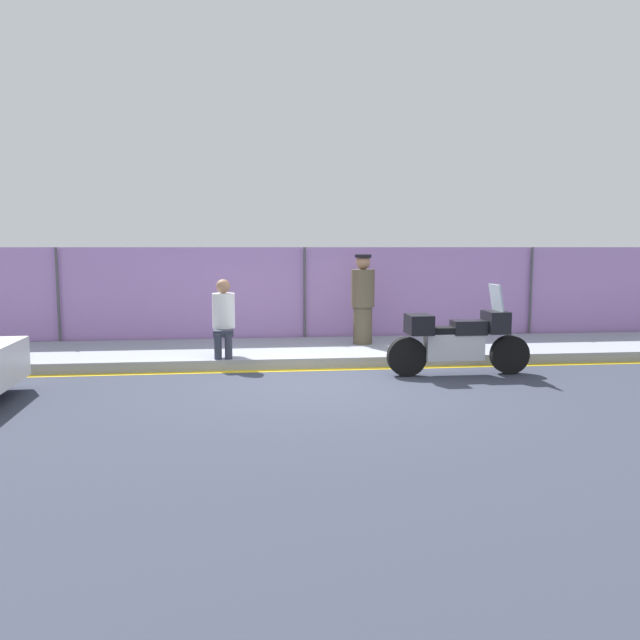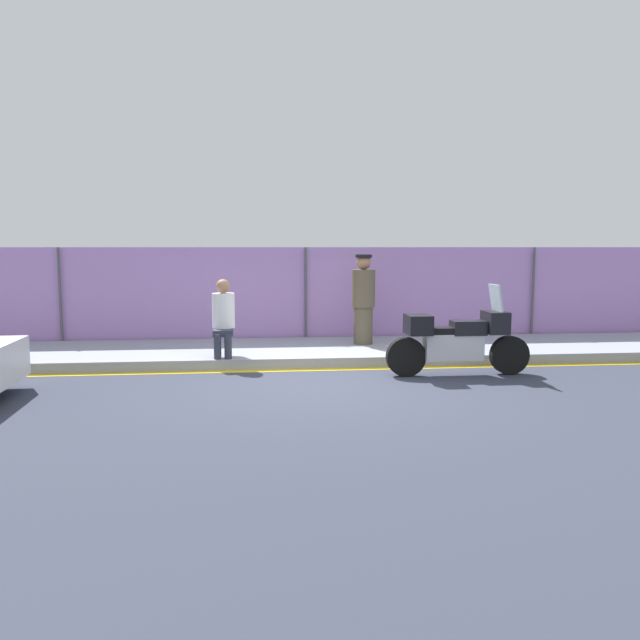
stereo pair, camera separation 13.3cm
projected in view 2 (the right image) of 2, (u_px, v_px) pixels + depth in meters
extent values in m
plane|color=#333847|center=(325.00, 384.00, 9.10)|extent=(120.00, 120.00, 0.00)
cube|color=#8E93A3|center=(311.00, 351.00, 11.41)|extent=(35.31, 2.45, 0.17)
cube|color=gold|center=(318.00, 370.00, 10.12)|extent=(35.31, 0.18, 0.01)
cube|color=#AD7FC6|center=(305.00, 296.00, 12.60)|extent=(33.55, 0.08, 1.98)
cylinder|color=#4C4C51|center=(60.00, 299.00, 12.02)|extent=(0.05, 0.05, 1.98)
cylinder|color=#4C4C51|center=(306.00, 297.00, 12.50)|extent=(0.05, 0.05, 1.98)
cylinder|color=#4C4C51|center=(533.00, 295.00, 12.98)|extent=(0.05, 0.05, 1.98)
cylinder|color=black|center=(509.00, 355.00, 9.75)|extent=(0.61, 0.14, 0.61)
cylinder|color=black|center=(406.00, 357.00, 9.59)|extent=(0.61, 0.14, 0.61)
cube|color=silver|center=(453.00, 347.00, 9.64)|extent=(0.91, 0.28, 0.41)
cube|color=black|center=(468.00, 328.00, 9.63)|extent=(0.52, 0.31, 0.22)
cube|color=black|center=(447.00, 331.00, 9.60)|extent=(0.60, 0.28, 0.10)
cube|color=black|center=(495.00, 322.00, 9.66)|extent=(0.32, 0.48, 0.34)
cube|color=silver|center=(496.00, 298.00, 9.62)|extent=(0.11, 0.42, 0.42)
cube|color=black|center=(418.00, 324.00, 9.55)|extent=(0.36, 0.51, 0.30)
cylinder|color=brown|center=(363.00, 325.00, 11.70)|extent=(0.36, 0.36, 0.70)
cylinder|color=brown|center=(363.00, 288.00, 11.62)|extent=(0.44, 0.44, 0.70)
sphere|color=#A37556|center=(364.00, 262.00, 11.56)|extent=(0.27, 0.27, 0.27)
cylinder|color=black|center=(364.00, 256.00, 11.55)|extent=(0.31, 0.31, 0.06)
cylinder|color=#2D3342|center=(218.00, 347.00, 10.10)|extent=(0.12, 0.12, 0.41)
cylinder|color=#2D3342|center=(228.00, 346.00, 10.12)|extent=(0.12, 0.12, 0.41)
cube|color=#2D3342|center=(223.00, 332.00, 10.29)|extent=(0.32, 0.41, 0.10)
cylinder|color=white|center=(223.00, 310.00, 10.45)|extent=(0.38, 0.38, 0.58)
sphere|color=#A37556|center=(223.00, 286.00, 10.41)|extent=(0.23, 0.23, 0.23)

